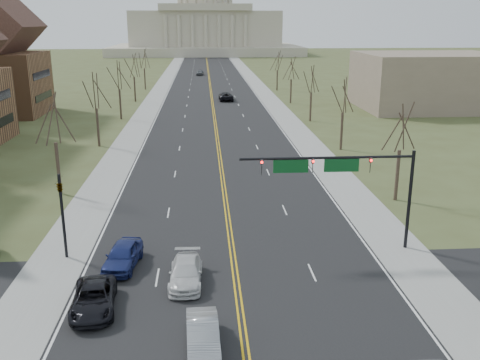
{
  "coord_description": "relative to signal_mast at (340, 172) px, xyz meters",
  "views": [
    {
      "loc": [
        -1.86,
        -21.17,
        15.74
      ],
      "look_at": [
        1.08,
        21.32,
        3.0
      ],
      "focal_mm": 40.0,
      "sensor_mm": 36.0,
      "label": 1
    }
  ],
  "objects": [
    {
      "name": "center_line",
      "position": [
        -7.45,
        96.5,
        -5.75
      ],
      "size": [
        0.42,
        380.0,
        0.01
      ],
      "primitive_type": "cube",
      "color": "gold",
      "rests_on": "road"
    },
    {
      "name": "tree_l_0",
      "position": [
        -22.95,
        14.5,
        1.18
      ],
      "size": [
        3.96,
        3.96,
        9.0
      ],
      "color": "#32241D",
      "rests_on": "ground"
    },
    {
      "name": "tree_r_0",
      "position": [
        8.05,
        10.5,
        0.79
      ],
      "size": [
        3.74,
        3.74,
        8.5
      ],
      "color": "#32241D",
      "rests_on": "ground"
    },
    {
      "name": "capitol",
      "position": [
        -7.45,
        236.41,
        8.44
      ],
      "size": [
        90.0,
        60.0,
        50.0
      ],
      "color": "#B7B198",
      "rests_on": "ground"
    },
    {
      "name": "car_sb_outer_second",
      "position": [
        -14.82,
        -1.77,
        -4.93
      ],
      "size": [
        2.55,
        5.02,
        1.64
      ],
      "primitive_type": "imported",
      "rotation": [
        0.0,
        0.0,
        -0.13
      ],
      "color": "navy",
      "rests_on": "road"
    },
    {
      "name": "car_sb_inner_second",
      "position": [
        -10.59,
        -4.38,
        -5.04
      ],
      "size": [
        2.12,
        4.94,
        1.42
      ],
      "primitive_type": "imported",
      "rotation": [
        0.0,
        0.0,
        -0.03
      ],
      "color": "silver",
      "rests_on": "road"
    },
    {
      "name": "edge_line_left",
      "position": [
        -17.25,
        96.5,
        -5.75
      ],
      "size": [
        0.15,
        380.0,
        0.01
      ],
      "primitive_type": "cube",
      "color": "silver",
      "rests_on": "road"
    },
    {
      "name": "cross_road",
      "position": [
        -7.45,
        -7.5,
        -5.76
      ],
      "size": [
        120.0,
        14.0,
        0.01
      ],
      "primitive_type": "cube",
      "color": "black",
      "rests_on": "ground"
    },
    {
      "name": "sidewalk_left",
      "position": [
        -19.45,
        96.5,
        -5.75
      ],
      "size": [
        4.0,
        380.0,
        0.03
      ],
      "primitive_type": "cube",
      "color": "gray",
      "rests_on": "ground"
    },
    {
      "name": "edge_line_right",
      "position": [
        2.35,
        96.5,
        -5.75
      ],
      "size": [
        0.15,
        380.0,
        0.01
      ],
      "primitive_type": "cube",
      "color": "silver",
      "rests_on": "road"
    },
    {
      "name": "road",
      "position": [
        -7.45,
        96.5,
        -5.76
      ],
      "size": [
        20.0,
        380.0,
        0.01
      ],
      "primitive_type": "cube",
      "color": "black",
      "rests_on": "ground"
    },
    {
      "name": "tree_l_4",
      "position": [
        -22.95,
        94.5,
        1.18
      ],
      "size": [
        3.96,
        3.96,
        9.0
      ],
      "color": "#32241D",
      "rests_on": "ground"
    },
    {
      "name": "car_sb_inner_lead",
      "position": [
        -9.55,
        -11.46,
        -5.0
      ],
      "size": [
        1.77,
        4.61,
        1.5
      ],
      "primitive_type": "imported",
      "rotation": [
        0.0,
        0.0,
        0.04
      ],
      "color": "#989B9F",
      "rests_on": "road"
    },
    {
      "name": "tree_l_3",
      "position": [
        -22.95,
        74.5,
        1.18
      ],
      "size": [
        3.96,
        3.96,
        9.0
      ],
      "color": "#32241D",
      "rests_on": "ground"
    },
    {
      "name": "signal_mast",
      "position": [
        0.0,
        0.0,
        0.0
      ],
      "size": [
        12.12,
        0.44,
        7.2
      ],
      "color": "black",
      "rests_on": "ground"
    },
    {
      "name": "sidewalk_right",
      "position": [
        4.55,
        96.5,
        -5.75
      ],
      "size": [
        4.0,
        380.0,
        0.03
      ],
      "primitive_type": "cube",
      "color": "gray",
      "rests_on": "ground"
    },
    {
      "name": "tree_r_2",
      "position": [
        8.05,
        50.5,
        0.79
      ],
      "size": [
        3.74,
        3.74,
        8.5
      ],
      "color": "#32241D",
      "rests_on": "ground"
    },
    {
      "name": "car_far_sb",
      "position": [
        -10.07,
        127.95,
        -4.93
      ],
      "size": [
        2.36,
        4.97,
        1.64
      ],
      "primitive_type": "imported",
      "rotation": [
        0.0,
        0.0,
        -0.09
      ],
      "color": "#52565B",
      "rests_on": "road"
    },
    {
      "name": "tree_r_4",
      "position": [
        8.05,
        90.5,
        0.79
      ],
      "size": [
        3.74,
        3.74,
        8.5
      ],
      "color": "#32241D",
      "rests_on": "ground"
    },
    {
      "name": "car_sb_outer_lead",
      "position": [
        -15.68,
        -7.27,
        -5.04
      ],
      "size": [
        2.84,
        5.3,
        1.42
      ],
      "primitive_type": "imported",
      "rotation": [
        0.0,
        0.0,
        0.1
      ],
      "color": "black",
      "rests_on": "road"
    },
    {
      "name": "tree_l_1",
      "position": [
        -22.95,
        34.5,
        1.18
      ],
      "size": [
        3.96,
        3.96,
        9.0
      ],
      "color": "#32241D",
      "rests_on": "ground"
    },
    {
      "name": "tree_r_3",
      "position": [
        8.05,
        70.5,
        0.79
      ],
      "size": [
        3.74,
        3.74,
        8.5
      ],
      "color": "#32241D",
      "rests_on": "ground"
    },
    {
      "name": "tree_r_1",
      "position": [
        8.05,
        30.5,
        0.79
      ],
      "size": [
        3.74,
        3.74,
        8.5
      ],
      "color": "#32241D",
      "rests_on": "ground"
    },
    {
      "name": "tree_l_2",
      "position": [
        -22.95,
        54.5,
        1.18
      ],
      "size": [
        3.96,
        3.96,
        9.0
      ],
      "color": "#32241D",
      "rests_on": "ground"
    },
    {
      "name": "signal_left",
      "position": [
        -18.95,
        0.0,
        -2.05
      ],
      "size": [
        0.32,
        0.36,
        6.0
      ],
      "color": "black",
      "rests_on": "ground"
    },
    {
      "name": "car_far_nb",
      "position": [
        -4.62,
        74.9,
        -4.92
      ],
      "size": [
        2.92,
        6.05,
        1.66
      ],
      "primitive_type": "imported",
      "rotation": [
        0.0,
        0.0,
        3.17
      ],
      "color": "black",
      "rests_on": "road"
    },
    {
      "name": "bldg_right_mass",
      "position": [
        32.55,
        62.5,
        -0.76
      ],
      "size": [
        25.0,
        20.0,
        10.0
      ],
      "primitive_type": "cube",
      "color": "#796856",
      "rests_on": "ground"
    }
  ]
}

